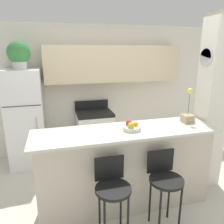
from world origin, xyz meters
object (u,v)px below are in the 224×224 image
orchid_vase (188,115)px  bar_stool_right (165,179)px  trash_bin (59,156)px  refrigerator (26,119)px  stove_range (95,133)px  bar_stool_left (112,188)px  fruit_bowl (131,127)px  potted_plant_on_fridge (19,54)px

orchid_vase → bar_stool_right: bearing=-137.9°
trash_bin → refrigerator: bearing=156.5°
stove_range → bar_stool_left: stove_range is taller
fruit_bowl → trash_bin: (-0.90, 1.33, -0.94)m
bar_stool_left → fruit_bowl: 0.79m
stove_range → orchid_vase: 1.98m
stove_range → bar_stool_left: (-0.20, -2.08, 0.17)m
orchid_vase → bar_stool_left: bearing=-155.8°
refrigerator → fruit_bowl: size_ratio=7.53×
refrigerator → bar_stool_right: size_ratio=1.87×
trash_bin → bar_stool_right: bearing=-57.6°
stove_range → bar_stool_right: 2.13m
trash_bin → potted_plant_on_fridge: bearing=156.5°
fruit_bowl → potted_plant_on_fridge: bearing=132.4°
stove_range → bar_stool_right: stove_range is taller
fruit_bowl → refrigerator: bearing=132.4°
potted_plant_on_fridge → fruit_bowl: potted_plant_on_fridge is taller
refrigerator → bar_stool_left: refrigerator is taller
fruit_bowl → orchid_vase: bearing=6.0°
stove_range → potted_plant_on_fridge: 1.99m
refrigerator → trash_bin: (0.53, -0.23, -0.69)m
bar_stool_left → orchid_vase: bearing=24.2°
orchid_vase → potted_plant_on_fridge: bearing=147.3°
stove_range → trash_bin: size_ratio=2.82×
refrigerator → orchid_vase: (2.30, -1.47, 0.32)m
refrigerator → fruit_bowl: (1.43, -1.56, 0.25)m
bar_stool_right → potted_plant_on_fridge: potted_plant_on_fridge is taller
bar_stool_right → potted_plant_on_fridge: size_ratio=2.06×
bar_stool_right → trash_bin: size_ratio=2.47×
bar_stool_left → trash_bin: bar_stool_left is taller
refrigerator → fruit_bowl: bearing=-47.6°
potted_plant_on_fridge → stove_range: bearing=1.9°
bar_stool_right → potted_plant_on_fridge: bearing=129.5°
potted_plant_on_fridge → orchid_vase: size_ratio=0.95×
stove_range → bar_stool_left: size_ratio=1.14×
potted_plant_on_fridge → refrigerator: bearing=-64.4°
bar_stool_right → potted_plant_on_fridge: (-1.68, 2.03, 1.37)m
bar_stool_right → stove_range: bearing=101.5°
refrigerator → bar_stool_right: bearing=-50.5°
bar_stool_left → refrigerator: bearing=117.3°
refrigerator → potted_plant_on_fridge: bearing=115.6°
stove_range → potted_plant_on_fridge: size_ratio=2.34×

